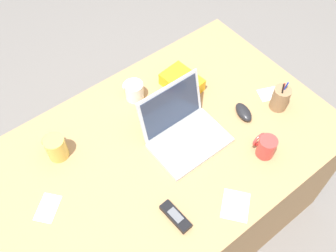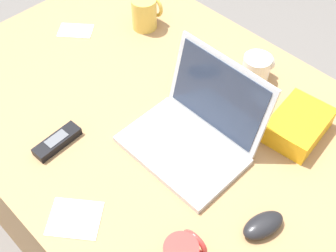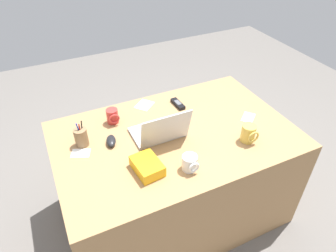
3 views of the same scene
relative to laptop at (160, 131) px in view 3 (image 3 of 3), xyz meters
The scene contains 13 objects.
ground_plane 0.80m from the laptop, behind, with size 6.00×6.00×0.00m, color slate.
desk 0.43m from the laptop, behind, with size 1.48×0.96×0.74m, color #A87C4F.
laptop is the anchor object (origin of this frame).
computer_mouse 0.30m from the laptop, 13.98° to the right, with size 0.06×0.11×0.04m, color black.
coffee_mug_white 0.32m from the laptop, 96.37° to the left, with size 0.08×0.10×0.09m.
coffee_mug_tall 0.53m from the laptop, 151.23° to the left, with size 0.08×0.10×0.11m.
coffee_mug_spare 0.34m from the laptop, 51.24° to the right, with size 0.08×0.09×0.10m.
cordless_phone 0.37m from the laptop, 133.93° to the right, with size 0.05×0.14×0.03m.
pen_holder 0.47m from the laptop, 16.76° to the right, with size 0.08×0.08×0.17m.
snack_bag 0.29m from the laptop, 52.10° to the left, with size 0.13×0.18×0.07m, color #F2AD19.
paper_note_near_laptop 0.62m from the laptop, behind, with size 0.12×0.07×0.00m, color white.
paper_note_left 0.48m from the laptop, ahead, with size 0.11×0.07×0.00m, color white.
paper_note_right 0.37m from the laptop, 96.64° to the right, with size 0.12×0.10×0.00m, color white.
Camera 3 is at (0.66, 1.30, 1.94)m, focal length 32.42 mm.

